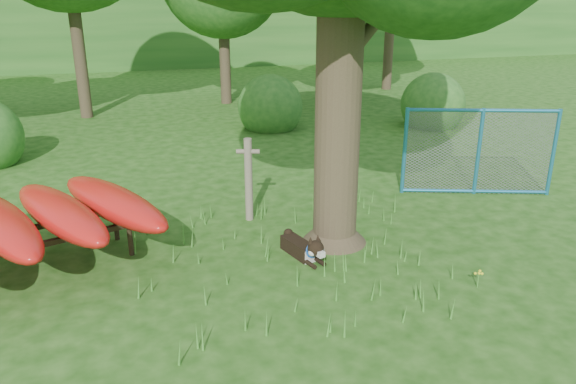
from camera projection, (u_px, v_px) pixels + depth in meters
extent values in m
plane|color=#18430D|center=(300.00, 298.00, 7.13)|extent=(80.00, 80.00, 0.00)
cylinder|color=#362C1D|center=(339.00, 73.00, 7.86)|extent=(0.77, 0.77, 5.18)
cone|color=#362C1D|center=(335.00, 226.00, 8.66)|extent=(1.16, 1.16, 0.52)
cylinder|color=#362C1D|center=(379.00, 18.00, 7.87)|extent=(1.36, 0.90, 1.10)
cylinder|color=#675E4D|center=(249.00, 180.00, 9.33)|extent=(0.16, 0.16, 1.42)
cylinder|color=#675E4D|center=(248.00, 152.00, 9.16)|extent=(0.39, 0.18, 0.08)
cylinder|color=black|center=(130.00, 240.00, 8.22)|extent=(0.09, 0.09, 0.47)
cylinder|color=black|center=(116.00, 226.00, 8.73)|extent=(0.09, 0.09, 0.47)
cube|color=black|center=(40.00, 245.00, 7.49)|extent=(2.69, 0.92, 0.07)
cube|color=black|center=(30.00, 228.00, 8.00)|extent=(2.69, 0.92, 0.07)
ellipsoid|color=red|center=(2.00, 225.00, 7.46)|extent=(1.72, 2.83, 0.45)
ellipsoid|color=red|center=(60.00, 213.00, 7.85)|extent=(1.80, 2.81, 0.45)
ellipsoid|color=red|center=(113.00, 202.00, 8.25)|extent=(1.88, 2.78, 0.45)
cube|color=black|center=(298.00, 248.00, 8.27)|extent=(0.40, 0.68, 0.22)
cube|color=silver|center=(309.00, 255.00, 8.06)|extent=(0.23, 0.18, 0.20)
sphere|color=black|center=(316.00, 248.00, 7.87)|extent=(0.24, 0.24, 0.24)
cube|color=silver|center=(320.00, 254.00, 7.80)|extent=(0.12, 0.15, 0.08)
sphere|color=silver|center=(312.00, 253.00, 7.83)|extent=(0.11, 0.11, 0.11)
sphere|color=silver|center=(321.00, 250.00, 7.91)|extent=(0.11, 0.11, 0.11)
cone|color=black|center=(311.00, 240.00, 7.82)|extent=(0.09, 0.10, 0.11)
cone|color=black|center=(318.00, 238.00, 7.89)|extent=(0.12, 0.13, 0.11)
cylinder|color=black|center=(309.00, 264.00, 7.93)|extent=(0.14, 0.28, 0.06)
cylinder|color=black|center=(319.00, 261.00, 8.01)|extent=(0.14, 0.28, 0.06)
sphere|color=black|center=(288.00, 233.00, 8.54)|extent=(0.15, 0.15, 0.15)
torus|color=#184EB4|center=(313.00, 250.00, 7.95)|extent=(0.24, 0.13, 0.23)
cylinder|color=teal|center=(405.00, 151.00, 10.55)|extent=(0.09, 0.09, 1.65)
cylinder|color=teal|center=(479.00, 152.00, 10.49)|extent=(0.09, 0.09, 1.65)
cylinder|color=teal|center=(553.00, 153.00, 10.43)|extent=(0.09, 0.09, 1.65)
cylinder|color=teal|center=(484.00, 110.00, 10.22)|extent=(2.62, 0.96, 0.06)
cylinder|color=teal|center=(474.00, 191.00, 10.76)|extent=(2.62, 0.96, 0.06)
plane|color=slate|center=(479.00, 152.00, 10.49)|extent=(2.60, 0.90, 2.75)
cylinder|color=#42882C|center=(478.00, 280.00, 7.36)|extent=(0.02, 0.02, 0.21)
sphere|color=yellow|center=(479.00, 273.00, 7.32)|extent=(0.04, 0.04, 0.04)
sphere|color=yellow|center=(480.00, 271.00, 7.35)|extent=(0.04, 0.04, 0.04)
sphere|color=yellow|center=(475.00, 273.00, 7.33)|extent=(0.04, 0.04, 0.04)
sphere|color=yellow|center=(482.00, 274.00, 7.31)|extent=(0.04, 0.04, 0.04)
sphere|color=yellow|center=(479.00, 273.00, 7.29)|extent=(0.04, 0.04, 0.04)
cylinder|color=#362C1D|center=(76.00, 28.00, 16.24)|extent=(0.36, 0.36, 5.25)
cylinder|color=#362C1D|center=(224.00, 45.00, 18.58)|extent=(0.36, 0.36, 3.85)
cylinder|color=#362C1D|center=(346.00, 33.00, 17.56)|extent=(0.36, 0.36, 4.76)
cylinder|color=#362C1D|center=(390.00, 24.00, 21.04)|extent=(0.36, 0.36, 4.90)
sphere|color=#255C1E|center=(431.00, 126.00, 16.08)|extent=(1.80, 1.80, 1.80)
sphere|color=#255C1E|center=(270.00, 128.00, 15.77)|extent=(1.80, 1.80, 1.80)
cube|color=#255C1E|center=(148.00, 2.00, 31.33)|extent=(80.00, 12.00, 6.00)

